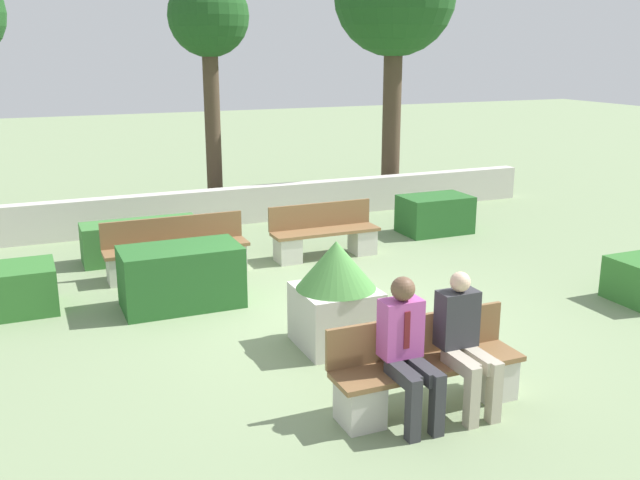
{
  "coord_description": "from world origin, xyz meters",
  "views": [
    {
      "loc": [
        -3.56,
        -7.69,
        3.32
      ],
      "look_at": [
        -0.07,
        0.5,
        0.9
      ],
      "focal_mm": 40.0,
      "sensor_mm": 36.0,
      "label": 1
    }
  ],
  "objects_px": {
    "bench_right_side": "(177,253)",
    "person_seated_woman": "(464,336)",
    "bench_front": "(426,374)",
    "planter_corner_left": "(336,292)",
    "bench_left_side": "(325,237)",
    "person_seated_man": "(407,344)",
    "tree_center_left": "(209,25)"
  },
  "relations": [
    {
      "from": "bench_left_side",
      "to": "planter_corner_left",
      "type": "bearing_deg",
      "value": -108.16
    },
    {
      "from": "bench_front",
      "to": "person_seated_woman",
      "type": "height_order",
      "value": "person_seated_woman"
    },
    {
      "from": "person_seated_man",
      "to": "planter_corner_left",
      "type": "height_order",
      "value": "person_seated_man"
    },
    {
      "from": "bench_left_side",
      "to": "tree_center_left",
      "type": "xyz_separation_m",
      "value": [
        -0.82,
        3.72,
        3.39
      ]
    },
    {
      "from": "person_seated_man",
      "to": "tree_center_left",
      "type": "height_order",
      "value": "tree_center_left"
    },
    {
      "from": "person_seated_woman",
      "to": "person_seated_man",
      "type": "bearing_deg",
      "value": 179.55
    },
    {
      "from": "bench_left_side",
      "to": "bench_front",
      "type": "bearing_deg",
      "value": -99.35
    },
    {
      "from": "bench_front",
      "to": "bench_left_side",
      "type": "height_order",
      "value": "same"
    },
    {
      "from": "bench_front",
      "to": "bench_left_side",
      "type": "xyz_separation_m",
      "value": [
        1.12,
        4.99,
        -0.0
      ]
    },
    {
      "from": "person_seated_man",
      "to": "person_seated_woman",
      "type": "relative_size",
      "value": 1.02
    },
    {
      "from": "bench_front",
      "to": "bench_right_side",
      "type": "xyz_separation_m",
      "value": [
        -1.3,
        4.97,
        0.01
      ]
    },
    {
      "from": "bench_right_side",
      "to": "person_seated_man",
      "type": "height_order",
      "value": "person_seated_man"
    },
    {
      "from": "bench_front",
      "to": "planter_corner_left",
      "type": "xyz_separation_m",
      "value": [
        -0.18,
        1.67,
        0.3
      ]
    },
    {
      "from": "planter_corner_left",
      "to": "tree_center_left",
      "type": "distance_m",
      "value": 7.7
    },
    {
      "from": "tree_center_left",
      "to": "person_seated_man",
      "type": "bearing_deg",
      "value": -93.88
    },
    {
      "from": "bench_left_side",
      "to": "bench_right_side",
      "type": "relative_size",
      "value": 0.84
    },
    {
      "from": "bench_right_side",
      "to": "person_seated_woman",
      "type": "distance_m",
      "value": 5.37
    },
    {
      "from": "person_seated_man",
      "to": "person_seated_woman",
      "type": "bearing_deg",
      "value": -0.45
    },
    {
      "from": "bench_right_side",
      "to": "bench_front",
      "type": "bearing_deg",
      "value": -84.52
    },
    {
      "from": "bench_left_side",
      "to": "person_seated_man",
      "type": "bearing_deg",
      "value": -102.22
    },
    {
      "from": "bench_left_side",
      "to": "tree_center_left",
      "type": "relative_size",
      "value": 0.38
    },
    {
      "from": "bench_right_side",
      "to": "planter_corner_left",
      "type": "relative_size",
      "value": 1.72
    },
    {
      "from": "bench_right_side",
      "to": "person_seated_woman",
      "type": "bearing_deg",
      "value": -81.8
    },
    {
      "from": "person_seated_woman",
      "to": "tree_center_left",
      "type": "relative_size",
      "value": 0.28
    },
    {
      "from": "person_seated_man",
      "to": "person_seated_woman",
      "type": "xyz_separation_m",
      "value": [
        0.6,
        -0.0,
        -0.02
      ]
    },
    {
      "from": "bench_front",
      "to": "person_seated_woman",
      "type": "bearing_deg",
      "value": -25.5
    },
    {
      "from": "person_seated_woman",
      "to": "tree_center_left",
      "type": "bearing_deg",
      "value": 90.03
    },
    {
      "from": "bench_front",
      "to": "person_seated_man",
      "type": "xyz_separation_m",
      "value": [
        -0.3,
        -0.14,
        0.42
      ]
    },
    {
      "from": "person_seated_man",
      "to": "bench_front",
      "type": "bearing_deg",
      "value": 24.48
    },
    {
      "from": "bench_front",
      "to": "tree_center_left",
      "type": "distance_m",
      "value": 9.35
    },
    {
      "from": "bench_left_side",
      "to": "bench_right_side",
      "type": "height_order",
      "value": "same"
    },
    {
      "from": "person_seated_man",
      "to": "tree_center_left",
      "type": "relative_size",
      "value": 0.29
    }
  ]
}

